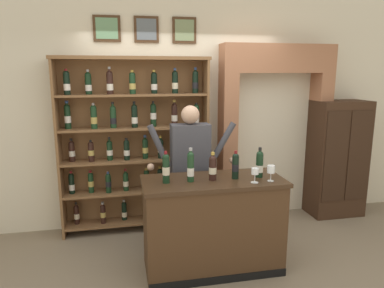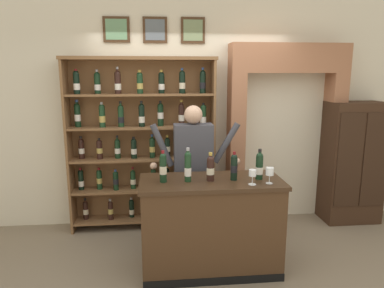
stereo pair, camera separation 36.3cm
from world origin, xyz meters
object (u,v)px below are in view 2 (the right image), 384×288
Objects in this scene: tasting_bottle_bianco at (234,167)px; tasting_bottle_super_tuscan at (259,166)px; wine_shelf at (142,139)px; tasting_bottle_riserva at (188,166)px; wine_glass_right at (270,172)px; tasting_bottle_grappa at (163,167)px; tasting_counter at (211,225)px; wine_glass_spare at (253,174)px; shopkeeper at (193,161)px; side_cabinet at (352,162)px; tasting_bottle_brunello at (210,168)px.

tasting_bottle_super_tuscan is (0.26, 0.00, 0.00)m from tasting_bottle_bianco.
wine_shelf is at bearing 135.78° from tasting_bottle_super_tuscan.
tasting_bottle_riserva is 0.78m from wine_glass_right.
wine_glass_right is (1.01, -0.15, -0.04)m from tasting_bottle_grappa.
wine_glass_spare is at bearing -27.19° from tasting_counter.
side_cabinet is at bearing 13.18° from shopkeeper.
wine_glass_right is (0.06, -0.15, -0.03)m from tasting_bottle_super_tuscan.
wine_shelf is 2.84m from side_cabinet.
side_cabinet reaches higher than wine_glass_right.
tasting_counter is 0.66m from tasting_bottle_bianco.
wine_glass_spare is (0.60, -0.16, -0.05)m from tasting_bottle_riserva.
wine_shelf reaches higher than tasting_bottle_bianco.
tasting_bottle_bianco is (0.46, 0.00, -0.01)m from tasting_bottle_riserva.
tasting_bottle_bianco is at bearing -51.23° from wine_shelf.
shopkeeper is at bearing 136.29° from tasting_bottle_super_tuscan.
wine_shelf is at bearing 128.77° from tasting_bottle_bianco.
tasting_counter is at bearing 162.40° from wine_glass_right.
tasting_bottle_riserva is 0.22m from tasting_bottle_brunello.
tasting_bottle_brunello is 0.41m from wine_glass_spare.
tasting_bottle_grappa is 2.14× the size of wine_glass_spare.
tasting_counter is at bearing 174.19° from tasting_bottle_bianco.
tasting_bottle_brunello is (0.11, -0.58, 0.07)m from shopkeeper.
wine_glass_spare is (0.48, -0.74, 0.05)m from shopkeeper.
tasting_counter is 4.53× the size of tasting_bottle_grappa.
tasting_counter is at bearing 152.81° from wine_glass_spare.
side_cabinet reaches higher than wine_glass_spare.
wine_shelf reaches higher than tasting_bottle_brunello.
shopkeeper is at bearing 100.63° from tasting_bottle_brunello.
tasting_bottle_riserva is at bearing -154.82° from side_cabinet.
tasting_bottle_grappa is 0.86m from wine_glass_spare.
tasting_counter is 5.01× the size of tasting_bottle_brunello.
tasting_bottle_riserva reaches higher than tasting_bottle_brunello.
shopkeeper is 0.60m from tasting_bottle_riserva.
wine_glass_spare is at bearing -49.06° from tasting_bottle_bianco.
wine_glass_right is (0.31, -0.15, -0.03)m from tasting_bottle_bianco.
tasting_counter is at bearing -77.73° from shopkeeper.
tasting_bottle_riserva is 2.29× the size of wine_glass_spare.
tasting_counter is 0.72m from wine_glass_spare.
shopkeeper reaches higher than tasting_bottle_riserva.
wine_shelf is at bearing 135.28° from shopkeeper.
tasting_bottle_riserva is 1.19× the size of tasting_bottle_brunello.
tasting_bottle_riserva is at bearing -179.57° from tasting_bottle_super_tuscan.
wine_shelf is 1.51m from tasting_counter.
shopkeeper reaches higher than tasting_bottle_super_tuscan.
side_cabinet is at bearing -1.42° from wine_shelf.
wine_shelf reaches higher than tasting_bottle_grappa.
wine_shelf is at bearing 121.12° from tasting_bottle_brunello.
wine_shelf is at bearing 133.60° from wine_glass_right.
wine_glass_right is (-1.56, -1.24, 0.26)m from side_cabinet.
shopkeeper reaches higher than wine_glass_right.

